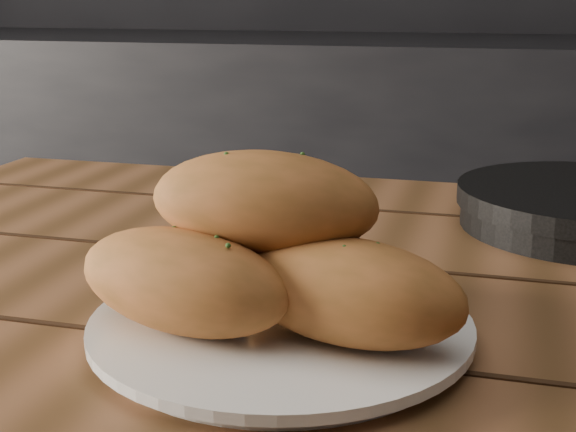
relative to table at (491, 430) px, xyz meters
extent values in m
cube|color=black|center=(-0.44, 1.23, -0.20)|extent=(2.80, 0.60, 0.90)
cube|color=brown|center=(0.00, 0.00, 0.08)|extent=(1.45, 0.94, 0.04)
cylinder|color=brown|center=(-0.65, 0.35, -0.30)|extent=(0.07, 0.07, 0.71)
cylinder|color=white|center=(-0.15, -0.08, 0.10)|extent=(0.25, 0.25, 0.01)
cylinder|color=white|center=(-0.15, -0.08, 0.11)|extent=(0.28, 0.28, 0.01)
ellipsoid|color=#B76532|center=(-0.21, -0.12, 0.15)|extent=(0.18, 0.12, 0.07)
ellipsoid|color=#B76532|center=(-0.10, -0.11, 0.15)|extent=(0.18, 0.11, 0.07)
ellipsoid|color=#B76532|center=(-0.16, -0.02, 0.15)|extent=(0.12, 0.17, 0.07)
ellipsoid|color=#B76532|center=(-0.16, -0.09, 0.20)|extent=(0.17, 0.08, 0.07)
camera|label=1|loc=(0.00, -0.60, 0.34)|focal=50.00mm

